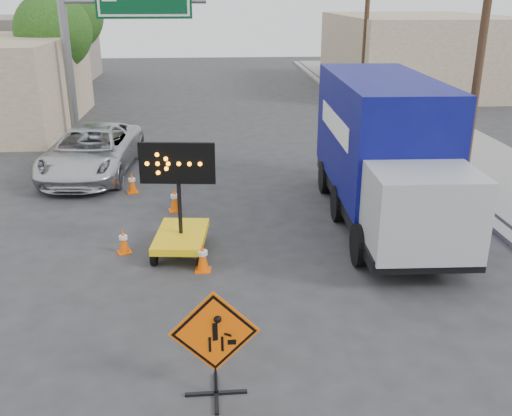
{
  "coord_description": "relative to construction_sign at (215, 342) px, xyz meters",
  "views": [
    {
      "loc": [
        -0.28,
        -7.63,
        5.93
      ],
      "look_at": [
        0.57,
        3.95,
        1.54
      ],
      "focal_mm": 40.0,
      "sensor_mm": 36.0,
      "label": 1
    }
  ],
  "objects": [
    {
      "name": "construction_sign",
      "position": [
        0.0,
        0.0,
        0.0
      ],
      "size": [
        1.39,
        0.98,
        1.84
      ],
      "rotation": [
        0.0,
        0.0,
        0.02
      ],
      "color": "black",
      "rests_on": "ground"
    },
    {
      "name": "utility_pole_near",
      "position": [
        8.37,
        10.24,
        3.72
      ],
      "size": [
        1.8,
        0.26,
        9.0
      ],
      "color": "#40291B",
      "rests_on": "ground"
    },
    {
      "name": "tree_left_far",
      "position": [
        -8.63,
        30.24,
        3.63
      ],
      "size": [
        4.1,
        4.1,
        6.66
      ],
      "color": "#40291B",
      "rests_on": "ground"
    },
    {
      "name": "highway_gantry",
      "position": [
        -4.06,
        18.2,
        4.1
      ],
      "size": [
        6.18,
        0.38,
        6.9
      ],
      "color": "slate",
      "rests_on": "ground"
    },
    {
      "name": "arrow_board",
      "position": [
        -0.79,
        5.31,
        -0.34
      ],
      "size": [
        1.75,
        2.05,
        2.77
      ],
      "rotation": [
        0.0,
        0.0,
        -0.1
      ],
      "color": "yellow",
      "rests_on": "ground"
    },
    {
      "name": "sidewalk_right",
      "position": [
        9.87,
        15.24,
        -0.89
      ],
      "size": [
        4.0,
        60.0,
        0.15
      ],
      "primitive_type": "cube",
      "color": "gray",
      "rests_on": "ground"
    },
    {
      "name": "ground",
      "position": [
        0.37,
        0.24,
        -0.97
      ],
      "size": [
        100.0,
        100.0,
        0.0
      ],
      "primitive_type": "plane",
      "color": "#2D2D30",
      "rests_on": "ground"
    },
    {
      "name": "box_truck",
      "position": [
        4.58,
        7.07,
        0.77
      ],
      "size": [
        2.79,
        8.15,
        3.84
      ],
      "rotation": [
        0.0,
        0.0,
        -0.03
      ],
      "color": "black",
      "rests_on": "ground"
    },
    {
      "name": "pickup_truck",
      "position": [
        -4.16,
        12.05,
        -0.15
      ],
      "size": [
        3.1,
        6.04,
        1.63
      ],
      "primitive_type": "imported",
      "rotation": [
        0.0,
        0.0,
        -0.07
      ],
      "color": "silver",
      "rests_on": "ground"
    },
    {
      "name": "cone_d",
      "position": [
        -2.56,
        9.92,
        -0.63
      ],
      "size": [
        0.42,
        0.42,
        0.67
      ],
      "rotation": [
        0.0,
        0.0,
        0.27
      ],
      "color": "#FF5C05",
      "rests_on": "ground"
    },
    {
      "name": "cone_e",
      "position": [
        -0.86,
        11.03,
        -0.63
      ],
      "size": [
        0.39,
        0.39,
        0.66
      ],
      "rotation": [
        0.0,
        0.0,
        -0.17
      ],
      "color": "#FF5C05",
      "rests_on": "ground"
    },
    {
      "name": "cone_c",
      "position": [
        -1.12,
        8.18,
        -0.61
      ],
      "size": [
        0.42,
        0.42,
        0.71
      ],
      "rotation": [
        0.0,
        0.0,
        0.19
      ],
      "color": "#FF5C05",
      "rests_on": "ground"
    },
    {
      "name": "cone_b",
      "position": [
        -2.19,
        5.42,
        -0.65
      ],
      "size": [
        0.42,
        0.42,
        0.63
      ],
      "rotation": [
        0.0,
        0.0,
        0.4
      ],
      "color": "#FF5C05",
      "rests_on": "ground"
    },
    {
      "name": "cone_a",
      "position": [
        -0.26,
        4.31,
        -0.62
      ],
      "size": [
        0.38,
        0.38,
        0.7
      ],
      "rotation": [
        0.0,
        0.0,
        -0.07
      ],
      "color": "#FF5C05",
      "rests_on": "ground"
    },
    {
      "name": "curb_right",
      "position": [
        7.57,
        15.24,
        -0.91
      ],
      "size": [
        0.4,
        60.0,
        0.12
      ],
      "primitive_type": "cube",
      "color": "gray",
      "rests_on": "ground"
    },
    {
      "name": "building_right_far",
      "position": [
        13.37,
        30.24,
        1.33
      ],
      "size": [
        10.0,
        14.0,
        4.6
      ],
      "primitive_type": "cube",
      "color": "#CBB193",
      "rests_on": "ground"
    },
    {
      "name": "utility_pole_far",
      "position": [
        8.37,
        24.24,
        3.72
      ],
      "size": [
        1.8,
        0.26,
        9.0
      ],
      "color": "#40291B",
      "rests_on": "ground"
    },
    {
      "name": "tree_left_near",
      "position": [
        -7.63,
        22.24,
        3.2
      ],
      "size": [
        3.71,
        3.71,
        6.03
      ],
      "color": "#40291B",
      "rests_on": "ground"
    }
  ]
}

